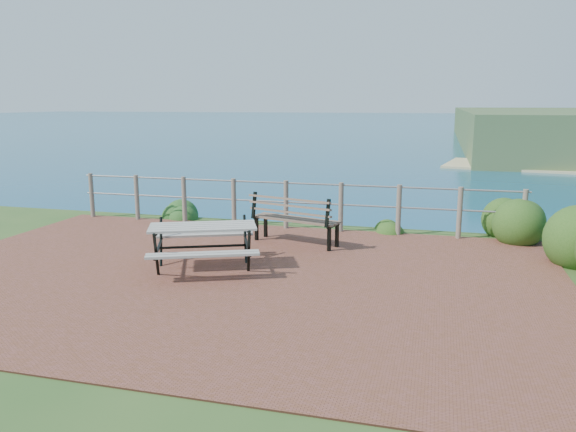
% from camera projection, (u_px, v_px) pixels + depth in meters
% --- Properties ---
extents(ground, '(10.00, 7.00, 0.12)m').
position_uv_depth(ground, '(228.00, 276.00, 8.55)').
color(ground, brown).
rests_on(ground, ground).
extents(ocean, '(1200.00, 1200.00, 0.00)m').
position_uv_depth(ocean, '(432.00, 110.00, 197.83)').
color(ocean, '#145E7D').
rests_on(ocean, ground).
extents(safety_railing, '(9.40, 0.10, 1.00)m').
position_uv_depth(safety_railing, '(286.00, 202.00, 11.61)').
color(safety_railing, '#6B5B4C').
rests_on(safety_railing, ground).
extents(picnic_table, '(1.78, 1.33, 0.69)m').
position_uv_depth(picnic_table, '(203.00, 242.00, 8.78)').
color(picnic_table, gray).
rests_on(picnic_table, ground).
extents(park_bench, '(1.72, 0.86, 0.94)m').
position_uv_depth(park_bench, '(296.00, 212.00, 10.32)').
color(park_bench, brown).
rests_on(park_bench, ground).
extents(shrub_right_edge, '(1.00, 1.00, 1.44)m').
position_uv_depth(shrub_right_edge, '(514.00, 239.00, 10.85)').
color(shrub_right_edge, '#234716').
rests_on(shrub_right_edge, ground).
extents(shrub_lip_west, '(0.83, 0.83, 0.60)m').
position_uv_depth(shrub_lip_west, '(184.00, 217.00, 12.98)').
color(shrub_lip_west, '#214E1D').
rests_on(shrub_lip_west, ground).
extents(shrub_lip_east, '(0.72, 0.72, 0.44)m').
position_uv_depth(shrub_lip_east, '(389.00, 231.00, 11.56)').
color(shrub_lip_east, '#234716').
rests_on(shrub_lip_east, ground).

